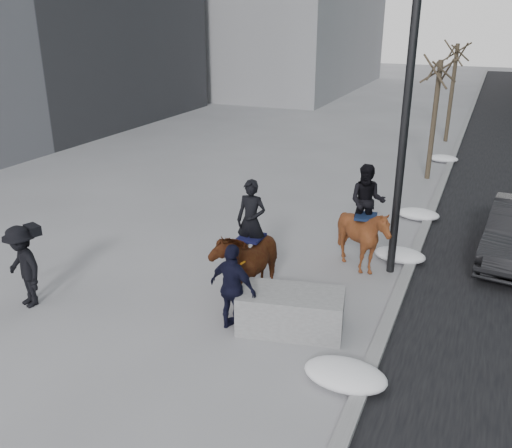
% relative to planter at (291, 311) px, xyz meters
% --- Properties ---
extents(ground, '(120.00, 120.00, 0.00)m').
position_rel_planter_xyz_m(ground, '(-1.31, 0.14, -0.40)').
color(ground, gray).
rests_on(ground, ground).
extents(curb, '(0.25, 90.00, 0.12)m').
position_rel_planter_xyz_m(curb, '(1.69, 10.14, -0.34)').
color(curb, gray).
rests_on(curb, ground).
extents(planter, '(2.14, 1.38, 0.79)m').
position_rel_planter_xyz_m(planter, '(0.00, 0.00, 0.00)').
color(planter, gray).
rests_on(planter, ground).
extents(tree_near, '(1.20, 1.20, 4.67)m').
position_rel_planter_xyz_m(tree_near, '(1.09, 11.64, 1.94)').
color(tree_near, '#372A20').
rests_on(tree_near, ground).
extents(tree_far, '(1.20, 1.20, 4.92)m').
position_rel_planter_xyz_m(tree_far, '(1.09, 18.40, 2.06)').
color(tree_far, '#3A2F22').
rests_on(tree_far, ground).
extents(mounted_left, '(0.90, 1.98, 2.55)m').
position_rel_planter_xyz_m(mounted_left, '(-1.28, 0.91, 0.56)').
color(mounted_left, '#49180E').
rests_on(mounted_left, ground).
extents(mounted_right, '(1.51, 1.65, 2.54)m').
position_rel_planter_xyz_m(mounted_right, '(0.63, 3.13, 0.62)').
color(mounted_right, '#532C10').
rests_on(mounted_right, ground).
extents(feeder, '(1.09, 0.95, 1.75)m').
position_rel_planter_xyz_m(feeder, '(-1.02, -0.41, 0.48)').
color(feeder, black).
rests_on(feeder, ground).
extents(camera_crew, '(1.29, 1.00, 1.75)m').
position_rel_planter_xyz_m(camera_crew, '(-5.34, -1.29, 0.49)').
color(camera_crew, black).
rests_on(camera_crew, ground).
extents(lamppost, '(0.25, 0.80, 9.09)m').
position_rel_planter_xyz_m(lamppost, '(1.29, 3.34, 4.60)').
color(lamppost, black).
rests_on(lamppost, ground).
extents(snow_piles, '(1.39, 16.31, 0.35)m').
position_rel_planter_xyz_m(snow_piles, '(1.39, 4.98, -0.23)').
color(snow_piles, white).
rests_on(snow_piles, ground).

